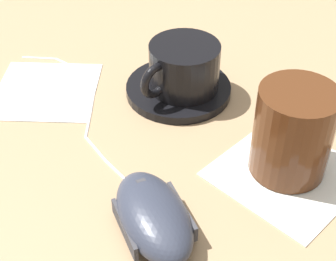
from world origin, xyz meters
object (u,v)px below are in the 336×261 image
object	(u,v)px
saucer	(178,89)
coffee_cup	(183,67)
computer_mouse	(154,216)
drinking_glass	(293,132)

from	to	relation	value
saucer	coffee_cup	bearing A→B (deg)	-55.61
coffee_cup	computer_mouse	distance (m)	0.22
saucer	drinking_glass	size ratio (longest dim) A/B	1.36
drinking_glass	computer_mouse	bearing A→B (deg)	-168.73
coffee_cup	computer_mouse	world-z (taller)	coffee_cup
coffee_cup	drinking_glass	distance (m)	0.17
coffee_cup	drinking_glass	world-z (taller)	drinking_glass
coffee_cup	computer_mouse	xyz separation A→B (m)	(-0.10, -0.20, -0.02)
computer_mouse	drinking_glass	world-z (taller)	drinking_glass
saucer	drinking_glass	world-z (taller)	drinking_glass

